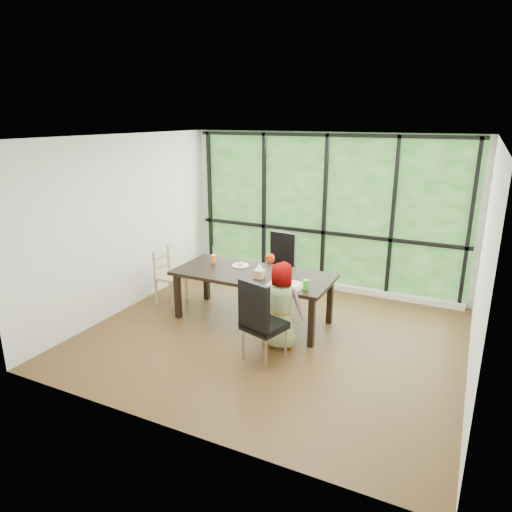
% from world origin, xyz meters
% --- Properties ---
extents(ground, '(5.00, 5.00, 0.00)m').
position_xyz_m(ground, '(0.00, 0.00, 0.00)').
color(ground, black).
rests_on(ground, ground).
extents(back_wall, '(5.00, 0.00, 5.00)m').
position_xyz_m(back_wall, '(0.00, 2.25, 1.35)').
color(back_wall, silver).
rests_on(back_wall, ground).
extents(foliage_backdrop, '(4.80, 0.02, 2.65)m').
position_xyz_m(foliage_backdrop, '(0.00, 2.23, 1.35)').
color(foliage_backdrop, '#1B4916').
rests_on(foliage_backdrop, back_wall).
extents(window_mullions, '(4.80, 0.06, 2.65)m').
position_xyz_m(window_mullions, '(0.00, 2.19, 1.35)').
color(window_mullions, black).
rests_on(window_mullions, back_wall).
extents(window_sill, '(4.80, 0.12, 0.10)m').
position_xyz_m(window_sill, '(0.00, 2.15, 0.05)').
color(window_sill, silver).
rests_on(window_sill, ground).
extents(dining_table, '(2.35, 1.07, 0.75)m').
position_xyz_m(dining_table, '(-0.47, 0.36, 0.38)').
color(dining_table, black).
rests_on(dining_table, ground).
extents(chair_window_leather, '(0.49, 0.49, 1.08)m').
position_xyz_m(chair_window_leather, '(-0.52, 1.39, 0.54)').
color(chair_window_leather, black).
rests_on(chair_window_leather, ground).
extents(chair_interior_leather, '(0.57, 0.57, 1.08)m').
position_xyz_m(chair_interior_leather, '(0.17, -0.62, 0.54)').
color(chair_interior_leather, black).
rests_on(chair_interior_leather, ground).
extents(chair_end_beech, '(0.42, 0.44, 0.90)m').
position_xyz_m(chair_end_beech, '(-1.98, 0.39, 0.45)').
color(chair_end_beech, '#A4845B').
rests_on(chair_end_beech, ground).
extents(child_toddler, '(0.33, 0.23, 0.87)m').
position_xyz_m(child_toddler, '(-0.47, 0.97, 0.44)').
color(child_toddler, red).
rests_on(child_toddler, ground).
extents(child_older, '(0.61, 0.44, 1.17)m').
position_xyz_m(child_older, '(0.21, -0.21, 0.59)').
color(child_older, slate).
rests_on(child_older, ground).
extents(placemat, '(0.50, 0.37, 0.01)m').
position_xyz_m(placemat, '(0.16, 0.12, 0.75)').
color(placemat, tan).
rests_on(placemat, dining_table).
extents(plate_far, '(0.26, 0.26, 0.02)m').
position_xyz_m(plate_far, '(-0.79, 0.57, 0.76)').
color(plate_far, white).
rests_on(plate_far, dining_table).
extents(plate_near, '(0.27, 0.27, 0.02)m').
position_xyz_m(plate_near, '(0.20, 0.14, 0.76)').
color(plate_near, white).
rests_on(plate_near, dining_table).
extents(orange_cup, '(0.08, 0.08, 0.13)m').
position_xyz_m(orange_cup, '(-1.24, 0.52, 0.82)').
color(orange_cup, orange).
rests_on(orange_cup, dining_table).
extents(green_cup, '(0.09, 0.09, 0.14)m').
position_xyz_m(green_cup, '(0.45, 0.06, 0.82)').
color(green_cup, green).
rests_on(green_cup, dining_table).
extents(tissue_box, '(0.14, 0.14, 0.12)m').
position_xyz_m(tissue_box, '(-0.30, 0.21, 0.81)').
color(tissue_box, tan).
rests_on(tissue_box, dining_table).
extents(crepe_rolls_far, '(0.10, 0.12, 0.04)m').
position_xyz_m(crepe_rolls_far, '(-0.79, 0.57, 0.78)').
color(crepe_rolls_far, tan).
rests_on(crepe_rolls_far, plate_far).
extents(crepe_rolls_near, '(0.05, 0.12, 0.04)m').
position_xyz_m(crepe_rolls_near, '(0.20, 0.14, 0.79)').
color(crepe_rolls_near, tan).
rests_on(crepe_rolls_near, plate_near).
extents(straw_white, '(0.01, 0.04, 0.20)m').
position_xyz_m(straw_white, '(-1.24, 0.52, 0.92)').
color(straw_white, white).
rests_on(straw_white, orange_cup).
extents(straw_pink, '(0.01, 0.04, 0.20)m').
position_xyz_m(straw_pink, '(0.45, 0.06, 0.93)').
color(straw_pink, pink).
rests_on(straw_pink, green_cup).
extents(tissue, '(0.12, 0.12, 0.11)m').
position_xyz_m(tissue, '(-0.30, 0.21, 0.92)').
color(tissue, white).
rests_on(tissue, tissue_box).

